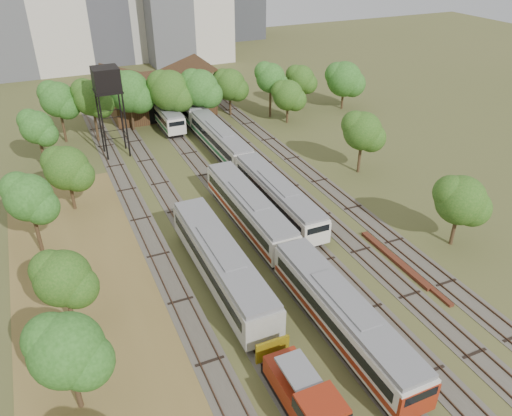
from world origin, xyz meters
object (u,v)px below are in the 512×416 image
shunter_locomotive (306,400)px  railcar_green_set (220,140)px  railcar_red_set (289,255)px  water_tower (107,82)px

shunter_locomotive → railcar_green_set: bearing=76.5°
railcar_red_set → shunter_locomotive: railcar_red_set is taller
railcar_red_set → water_tower: (-9.02, 33.19, 7.96)m
railcar_green_set → shunter_locomotive: bearing=-103.5°
railcar_red_set → railcar_green_set: bearing=81.8°
railcar_red_set → railcar_green_set: railcar_red_set is taller
railcar_red_set → shunter_locomotive: (-6.00, -13.86, -0.34)m
railcar_green_set → shunter_locomotive: 42.80m
shunter_locomotive → railcar_red_set: bearing=66.6°
railcar_green_set → water_tower: 16.25m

